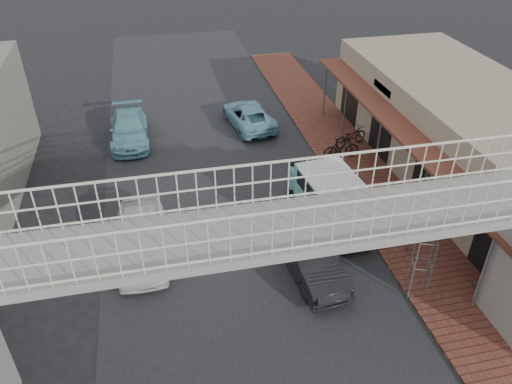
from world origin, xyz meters
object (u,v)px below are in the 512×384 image
angkot_curb (249,115)px  motorcycle_near (351,136)px  arrow_sign (436,191)px  white_hatchback (141,237)px  dark_sedan (310,256)px  motorcycle_far (341,148)px  street_clock (429,233)px  angkot_van (332,196)px  angkot_far (129,129)px

angkot_curb → motorcycle_near: angkot_curb is taller
motorcycle_near → arrow_sign: 8.29m
white_hatchback → angkot_curb: white_hatchback is taller
angkot_curb → motorcycle_near: 5.69m
dark_sedan → angkot_curb: dark_sedan is taller
motorcycle_near → motorcycle_far: (-0.92, -1.13, 0.03)m
dark_sedan → motorcycle_near: size_ratio=2.13×
white_hatchback → arrow_sign: (10.26, -1.90, 1.77)m
street_clock → angkot_van: bearing=129.3°
dark_sedan → arrow_sign: arrow_sign is taller
angkot_curb → street_clock: size_ratio=1.45×
dark_sedan → motorcycle_far: (3.88, 7.23, -0.04)m
arrow_sign → angkot_curb: bearing=101.7°
angkot_van → arrow_sign: bearing=-41.3°
angkot_curb → arrow_sign: (4.27, -11.55, 1.94)m
angkot_curb → motorcycle_near: (4.49, -3.49, 0.00)m
dark_sedan → motorcycle_far: dark_sedan is taller
angkot_van → street_clock: 4.74m
dark_sedan → angkot_van: 2.99m
white_hatchback → angkot_van: size_ratio=1.01×
angkot_van → motorcycle_near: 6.77m
angkot_far → arrow_sign: (10.62, -11.19, 1.88)m
angkot_curb → white_hatchback: bearing=50.7°
motorcycle_near → dark_sedan: bearing=129.5°
angkot_van → motorcycle_far: size_ratio=2.51×
angkot_curb → motorcycle_near: bearing=134.7°
angkot_far → motorcycle_far: angkot_far is taller
angkot_van → street_clock: size_ratio=1.49×
angkot_far → arrow_sign: 15.54m
dark_sedan → angkot_far: bearing=112.4°
street_clock → motorcycle_near: bearing=100.9°
white_hatchback → street_clock: bearing=-24.0°
angkot_curb → angkot_van: bearing=90.4°
angkot_far → street_clock: size_ratio=1.51×
angkot_curb → motorcycle_far: angkot_curb is taller
arrow_sign → angkot_far: bearing=124.9°
angkot_van → arrow_sign: size_ratio=1.49×
white_hatchback → arrow_sign: 10.58m
motorcycle_far → arrow_sign: (0.70, -6.93, 1.91)m
dark_sedan → street_clock: size_ratio=1.36×
angkot_curb → motorcycle_far: 5.84m
dark_sedan → angkot_far: (-6.04, 11.49, -0.02)m
dark_sedan → street_clock: bearing=-36.6°
angkot_van → street_clock: street_clock is taller
white_hatchback → motorcycle_far: white_hatchback is taller
angkot_far → angkot_curb: bearing=2.9°
dark_sedan → arrow_sign: size_ratio=1.37×
arrow_sign → angkot_van: bearing=135.7°
dark_sedan → angkot_curb: bearing=83.2°
angkot_far → motorcycle_near: (10.84, -3.13, -0.05)m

